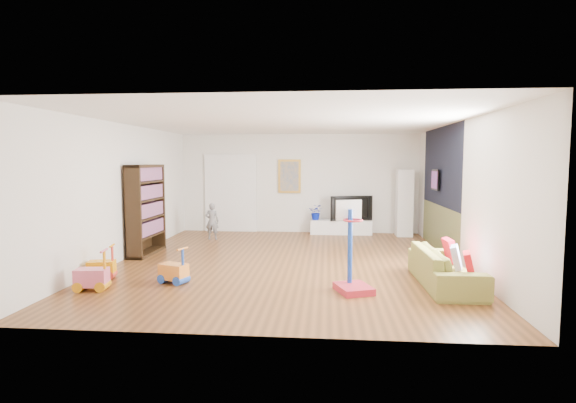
# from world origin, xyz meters

# --- Properties ---
(floor) EXTENTS (6.50, 7.50, 0.00)m
(floor) POSITION_xyz_m (0.00, 0.00, 0.00)
(floor) COLOR brown
(floor) RESTS_ON ground
(ceiling) EXTENTS (6.50, 7.50, 0.00)m
(ceiling) POSITION_xyz_m (0.00, 0.00, 2.70)
(ceiling) COLOR white
(ceiling) RESTS_ON ground
(wall_back) EXTENTS (6.50, 0.00, 2.70)m
(wall_back) POSITION_xyz_m (0.00, 3.75, 1.35)
(wall_back) COLOR silver
(wall_back) RESTS_ON ground
(wall_front) EXTENTS (6.50, 0.00, 2.70)m
(wall_front) POSITION_xyz_m (0.00, -3.75, 1.35)
(wall_front) COLOR silver
(wall_front) RESTS_ON ground
(wall_left) EXTENTS (0.00, 7.50, 2.70)m
(wall_left) POSITION_xyz_m (-3.25, 0.00, 1.35)
(wall_left) COLOR white
(wall_left) RESTS_ON ground
(wall_right) EXTENTS (0.00, 7.50, 2.70)m
(wall_right) POSITION_xyz_m (3.25, 0.00, 1.35)
(wall_right) COLOR white
(wall_right) RESTS_ON ground
(navy_accent) EXTENTS (0.01, 3.20, 1.70)m
(navy_accent) POSITION_xyz_m (3.23, 1.40, 1.85)
(navy_accent) COLOR black
(navy_accent) RESTS_ON wall_right
(olive_wainscot) EXTENTS (0.01, 3.20, 1.00)m
(olive_wainscot) POSITION_xyz_m (3.23, 1.40, 0.50)
(olive_wainscot) COLOR brown
(olive_wainscot) RESTS_ON wall_right
(doorway) EXTENTS (1.45, 0.06, 2.10)m
(doorway) POSITION_xyz_m (-1.90, 3.71, 1.05)
(doorway) COLOR white
(doorway) RESTS_ON ground
(painting_back) EXTENTS (0.62, 0.06, 0.92)m
(painting_back) POSITION_xyz_m (-0.25, 3.71, 1.55)
(painting_back) COLOR gold
(painting_back) RESTS_ON wall_back
(artwork_right) EXTENTS (0.04, 0.56, 0.46)m
(artwork_right) POSITION_xyz_m (3.17, 1.60, 1.55)
(artwork_right) COLOR #7F3F8C
(artwork_right) RESTS_ON wall_right
(media_console) EXTENTS (1.64, 0.43, 0.38)m
(media_console) POSITION_xyz_m (1.16, 3.49, 0.19)
(media_console) COLOR white
(media_console) RESTS_ON ground
(tall_cabinet) EXTENTS (0.41, 0.41, 1.75)m
(tall_cabinet) POSITION_xyz_m (2.80, 3.31, 0.87)
(tall_cabinet) COLOR white
(tall_cabinet) RESTS_ON ground
(bookshelf) EXTENTS (0.36, 1.30, 1.89)m
(bookshelf) POSITION_xyz_m (-3.02, 0.52, 0.94)
(bookshelf) COLOR black
(bookshelf) RESTS_ON ground
(sofa) EXTENTS (0.81, 1.99, 0.58)m
(sofa) POSITION_xyz_m (2.66, -1.42, 0.29)
(sofa) COLOR olive
(sofa) RESTS_ON ground
(basketball_hoop) EXTENTS (0.65, 0.71, 1.38)m
(basketball_hoop) POSITION_xyz_m (1.19, -1.93, 0.69)
(basketball_hoop) COLOR #BA2234
(basketball_hoop) RESTS_ON ground
(ride_on_yellow) EXTENTS (0.47, 0.34, 0.57)m
(ride_on_yellow) POSITION_xyz_m (-2.96, -1.52, 0.28)
(ride_on_yellow) COLOR orange
(ride_on_yellow) RESTS_ON ground
(ride_on_orange) EXTENTS (0.51, 0.41, 0.59)m
(ride_on_orange) POSITION_xyz_m (-1.67, -1.67, 0.29)
(ride_on_orange) COLOR orange
(ride_on_orange) RESTS_ON ground
(ride_on_pink) EXTENTS (0.50, 0.35, 0.62)m
(ride_on_pink) POSITION_xyz_m (-2.77, -2.18, 0.31)
(ride_on_pink) COLOR #DD5D7B
(ride_on_pink) RESTS_ON ground
(child) EXTENTS (0.35, 0.24, 0.92)m
(child) POSITION_xyz_m (-2.08, 2.36, 0.46)
(child) COLOR slate
(child) RESTS_ON ground
(tv) EXTENTS (1.15, 0.45, 0.66)m
(tv) POSITION_xyz_m (1.40, 3.49, 0.71)
(tv) COLOR black
(tv) RESTS_ON media_console
(vase_plant) EXTENTS (0.44, 0.40, 0.42)m
(vase_plant) POSITION_xyz_m (0.50, 3.48, 0.59)
(vase_plant) COLOR #05169A
(vase_plant) RESTS_ON media_console
(pillow_left) EXTENTS (0.19, 0.38, 0.37)m
(pillow_left) POSITION_xyz_m (2.86, -1.96, 0.46)
(pillow_left) COLOR red
(pillow_left) RESTS_ON sofa
(pillow_center) EXTENTS (0.20, 0.38, 0.37)m
(pillow_center) POSITION_xyz_m (2.82, -1.44, 0.46)
(pillow_center) COLOR silver
(pillow_center) RESTS_ON sofa
(pillow_right) EXTENTS (0.12, 0.40, 0.39)m
(pillow_right) POSITION_xyz_m (2.87, -0.88, 0.46)
(pillow_right) COLOR #B70E26
(pillow_right) RESTS_ON sofa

